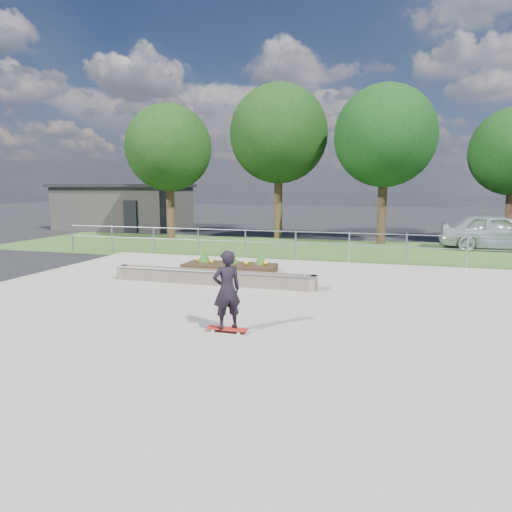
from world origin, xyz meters
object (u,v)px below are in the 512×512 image
(grind_ledge, at_px, (212,277))
(skateboarder, at_px, (227,290))
(planter_bed, at_px, (230,266))
(parked_car, at_px, (497,232))

(grind_ledge, xyz_separation_m, skateboarder, (1.90, -3.99, 0.62))
(planter_bed, height_order, parked_car, parked_car)
(grind_ledge, xyz_separation_m, planter_bed, (-0.20, 2.08, -0.02))
(skateboarder, height_order, parked_car, parked_car)
(planter_bed, xyz_separation_m, skateboarder, (2.10, -6.07, 0.64))
(grind_ledge, distance_m, planter_bed, 2.09)
(grind_ledge, relative_size, parked_car, 1.23)
(grind_ledge, xyz_separation_m, parked_car, (9.45, 10.58, 0.56))
(planter_bed, xyz_separation_m, parked_car, (9.65, 8.50, 0.58))
(planter_bed, distance_m, skateboarder, 6.46)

